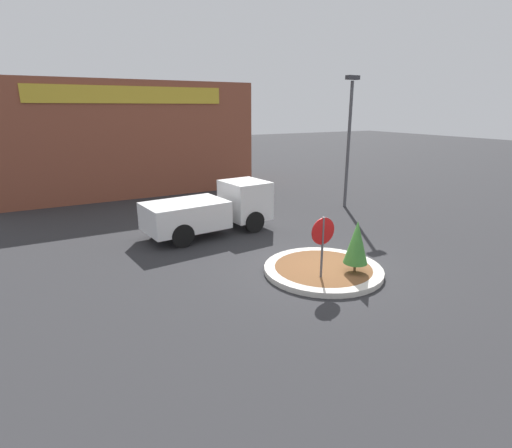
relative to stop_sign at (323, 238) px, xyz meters
The scene contains 7 objects.
ground_plane 1.62m from the stop_sign, 47.06° to the left, with size 120.00×120.00×0.00m, color #2D2D30.
traffic_island 1.55m from the stop_sign, 47.06° to the left, with size 3.78×3.78×0.17m.
stop_sign is the anchor object (origin of this frame).
island_shrub 1.21m from the stop_sign, ahead, with size 0.74×0.74×1.64m.
utility_truck 6.24m from the stop_sign, 98.38° to the left, with size 5.45×2.55×2.03m.
storefront_building 17.54m from the stop_sign, 96.98° to the left, with size 14.86×6.07×6.55m.
light_pole 10.31m from the stop_sign, 45.07° to the left, with size 0.70×0.30×6.59m.
Camera 1 is at (-7.60, -9.35, 5.08)m, focal length 28.00 mm.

